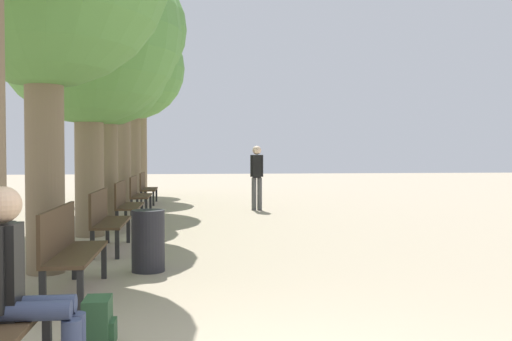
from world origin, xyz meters
name	(u,v)px	position (x,y,z in m)	size (l,w,h in m)	color
bench_row_1	(68,244)	(-1.63, 3.22, 0.55)	(0.44, 1.63, 0.96)	#4C3823
bench_row_2	(106,216)	(-1.63, 6.06, 0.55)	(0.44, 1.63, 0.96)	#4C3823
bench_row_3	(125,201)	(-1.63, 8.91, 0.55)	(0.44, 1.63, 0.96)	#4C3823
bench_row_4	(138,192)	(-1.63, 11.75, 0.55)	(0.44, 1.63, 0.96)	#4C3823
bench_row_5	(146,186)	(-1.63, 14.60, 0.55)	(0.44, 1.63, 0.96)	#4C3823
tree_row_2	(88,33)	(-2.16, 7.73, 3.78)	(3.46, 3.46, 5.56)	#7A664C
tree_row_3	(106,66)	(-2.16, 10.07, 3.54)	(2.84, 2.84, 5.02)	#7A664C
tree_row_4	(122,30)	(-2.16, 13.07, 4.97)	(3.60, 3.60, 6.83)	#7A664C
tree_row_5	(133,70)	(-2.16, 16.37, 4.37)	(3.43, 3.43, 6.13)	#7A664C
tree_row_6	(140,87)	(-2.16, 18.82, 4.08)	(2.61, 2.61, 5.52)	#7A664C
person_seated	(23,281)	(-1.39, 0.67, 0.71)	(0.62, 0.35, 1.34)	#384260
backpack	(98,324)	(-1.02, 1.36, 0.20)	(0.24, 0.30, 0.41)	#284C2D
pedestrian_near	(257,173)	(1.52, 12.17, 1.01)	(0.36, 0.24, 1.76)	#4C4C4C
trash_bin	(148,241)	(-0.84, 4.36, 0.40)	(0.43, 0.43, 0.81)	#232328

